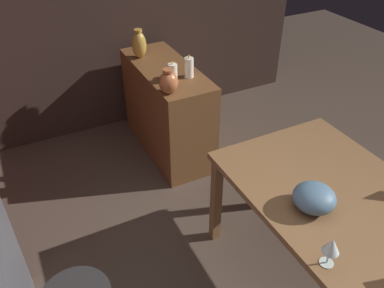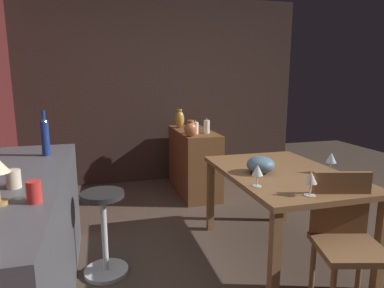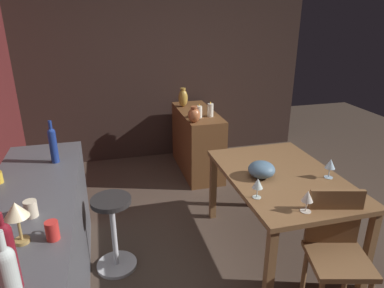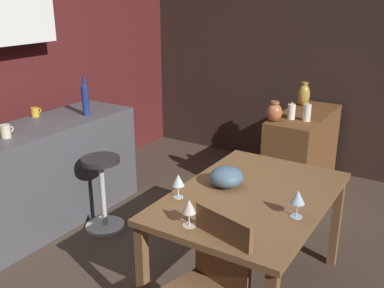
# 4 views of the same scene
# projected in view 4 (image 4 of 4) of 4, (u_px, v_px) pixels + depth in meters

# --- Properties ---
(ground_plane) EXTENTS (9.00, 9.00, 0.00)m
(ground_plane) POSITION_uv_depth(u_px,v_px,m) (192.00, 275.00, 3.21)
(ground_plane) COLOR #47382D
(wall_side_right) EXTENTS (0.10, 4.40, 2.60)m
(wall_side_right) POSITION_uv_depth(u_px,v_px,m) (289.00, 53.00, 4.96)
(wall_side_right) COLOR #33231E
(wall_side_right) RESTS_ON ground_plane
(dining_table) EXTENTS (1.36, 0.91, 0.74)m
(dining_table) POSITION_uv_depth(u_px,v_px,m) (251.00, 206.00, 2.83)
(dining_table) COLOR brown
(dining_table) RESTS_ON ground_plane
(kitchen_counter) EXTENTS (2.10, 0.60, 0.90)m
(kitchen_counter) POSITION_uv_depth(u_px,v_px,m) (28.00, 181.00, 3.70)
(kitchen_counter) COLOR #4C4C51
(kitchen_counter) RESTS_ON ground_plane
(sideboard_cabinet) EXTENTS (1.10, 0.44, 0.82)m
(sideboard_cabinet) POSITION_uv_depth(u_px,v_px,m) (302.00, 152.00, 4.47)
(sideboard_cabinet) COLOR brown
(sideboard_cabinet) RESTS_ON ground_plane
(bar_stool) EXTENTS (0.34, 0.34, 0.66)m
(bar_stool) POSITION_uv_depth(u_px,v_px,m) (103.00, 191.00, 3.74)
(bar_stool) COLOR #262323
(bar_stool) RESTS_ON ground_plane
(wine_glass_left) EXTENTS (0.08, 0.08, 0.16)m
(wine_glass_left) POSITION_uv_depth(u_px,v_px,m) (189.00, 207.00, 2.38)
(wine_glass_left) COLOR silver
(wine_glass_left) RESTS_ON dining_table
(wine_glass_right) EXTENTS (0.08, 0.08, 0.17)m
(wine_glass_right) POSITION_uv_depth(u_px,v_px,m) (298.00, 198.00, 2.48)
(wine_glass_right) COLOR silver
(wine_glass_right) RESTS_ON dining_table
(wine_glass_center) EXTENTS (0.08, 0.08, 0.16)m
(wine_glass_center) POSITION_uv_depth(u_px,v_px,m) (178.00, 181.00, 2.72)
(wine_glass_center) COLOR silver
(wine_glass_center) RESTS_ON dining_table
(fruit_bowl) EXTENTS (0.22, 0.22, 0.13)m
(fruit_bowl) POSITION_uv_depth(u_px,v_px,m) (226.00, 177.00, 2.89)
(fruit_bowl) COLOR slate
(fruit_bowl) RESTS_ON dining_table
(wine_bottle_cobalt) EXTENTS (0.06, 0.06, 0.35)m
(wine_bottle_cobalt) POSITION_uv_depth(u_px,v_px,m) (85.00, 98.00, 3.92)
(wine_bottle_cobalt) COLOR navy
(wine_bottle_cobalt) RESTS_ON kitchen_counter
(cup_cream) EXTENTS (0.11, 0.08, 0.10)m
(cup_cream) POSITION_uv_depth(u_px,v_px,m) (6.00, 131.00, 3.35)
(cup_cream) COLOR beige
(cup_cream) RESTS_ON kitchen_counter
(cup_mustard) EXTENTS (0.11, 0.07, 0.08)m
(cup_mustard) POSITION_uv_depth(u_px,v_px,m) (35.00, 112.00, 3.92)
(cup_mustard) COLOR gold
(cup_mustard) RESTS_ON kitchen_counter
(pillar_candle_tall) EXTENTS (0.07, 0.07, 0.19)m
(pillar_candle_tall) POSITION_uv_depth(u_px,v_px,m) (307.00, 113.00, 4.06)
(pillar_candle_tall) COLOR white
(pillar_candle_tall) RESTS_ON sideboard_cabinet
(pillar_candle_short) EXTENTS (0.07, 0.07, 0.17)m
(pillar_candle_short) POSITION_uv_depth(u_px,v_px,m) (291.00, 112.00, 4.12)
(pillar_candle_short) COLOR white
(pillar_candle_short) RESTS_ON sideboard_cabinet
(vase_copper) EXTENTS (0.14, 0.14, 0.19)m
(vase_copper) POSITION_uv_depth(u_px,v_px,m) (274.00, 112.00, 4.04)
(vase_copper) COLOR #B26038
(vase_copper) RESTS_ON sideboard_cabinet
(vase_brass) EXTENTS (0.13, 0.13, 0.25)m
(vase_brass) POSITION_uv_depth(u_px,v_px,m) (304.00, 95.00, 4.58)
(vase_brass) COLOR #B78C38
(vase_brass) RESTS_ON sideboard_cabinet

